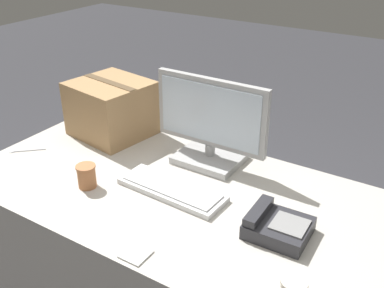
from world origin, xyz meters
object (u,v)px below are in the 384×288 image
spoon (23,151)px  keyboard (172,189)px  cardboard_box (112,108)px  monitor (210,127)px  sticky_note_pad (136,254)px  paper_cup_left (87,176)px  desk_phone (277,226)px

spoon → keyboard: bearing=144.1°
keyboard → cardboard_box: cardboard_box is taller
spoon → monitor: bearing=164.0°
sticky_note_pad → spoon: bearing=162.8°
spoon → sticky_note_pad: bearing=120.5°
monitor → spoon: 0.89m
monitor → cardboard_box: monitor is taller
monitor → paper_cup_left: monitor is taller
spoon → desk_phone: bearing=140.9°
keyboard → cardboard_box: 0.64m
keyboard → spoon: size_ratio=3.43×
paper_cup_left → cardboard_box: (-0.24, 0.43, 0.09)m
cardboard_box → monitor: bearing=1.3°
monitor → paper_cup_left: (-0.31, -0.45, -0.12)m
cardboard_box → sticky_note_pad: size_ratio=4.62×
cardboard_box → sticky_note_pad: cardboard_box is taller
keyboard → spoon: keyboard is taller
paper_cup_left → spoon: (-0.47, 0.06, -0.05)m
keyboard → paper_cup_left: paper_cup_left is taller
desk_phone → paper_cup_left: (-0.77, -0.13, 0.02)m
spoon → paper_cup_left: bearing=130.6°
monitor → paper_cup_left: bearing=-124.9°
sticky_note_pad → desk_phone: bearing=45.4°
keyboard → spoon: (-0.78, -0.09, -0.01)m
sticky_note_pad → monitor: bearing=99.5°
desk_phone → cardboard_box: cardboard_box is taller
cardboard_box → sticky_note_pad: bearing=-44.5°
monitor → desk_phone: bearing=-35.1°
monitor → keyboard: monitor is taller
desk_phone → paper_cup_left: paper_cup_left is taller
monitor → spoon: size_ratio=3.96×
sticky_note_pad → cardboard_box: bearing=135.5°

